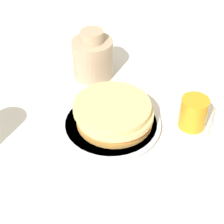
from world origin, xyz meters
name	(u,v)px	position (x,y,z in m)	size (l,w,h in m)	color
ground_plane	(115,128)	(0.00, 0.00, 0.00)	(4.00, 4.00, 0.00)	silver
plate	(112,123)	(0.01, 0.00, 0.01)	(0.23, 0.23, 0.01)	silver
pancake_stack	(113,113)	(0.01, 0.00, 0.04)	(0.17, 0.18, 0.05)	#BA853D
juice_glass	(193,113)	(-0.13, -0.11, 0.04)	(0.06, 0.06, 0.07)	orange
cream_jug	(93,57)	(0.17, -0.14, 0.06)	(0.11, 0.11, 0.13)	tan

